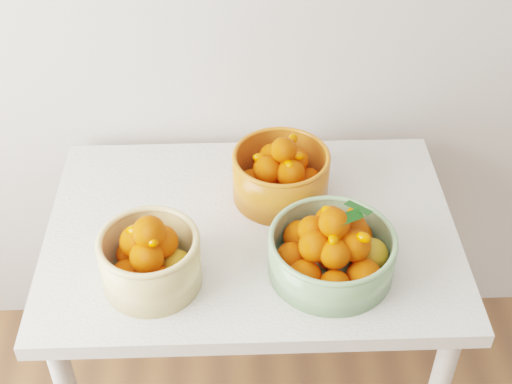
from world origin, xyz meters
TOP-DOWN VIEW (x-y plane):
  - table at (-0.39, 1.60)m, footprint 1.00×0.70m
  - bowl_cream at (-0.61, 1.43)m, footprint 0.27×0.27m
  - bowl_green at (-0.21, 1.45)m, footprint 0.37×0.37m
  - bowl_orange at (-0.31, 1.72)m, footprint 0.30×0.30m

SIDE VIEW (x-z plane):
  - table at x=-0.39m, z-range 0.28..1.03m
  - bowl_green at x=-0.21m, z-range 0.72..0.91m
  - bowl_orange at x=-0.31m, z-range 0.73..0.91m
  - bowl_cream at x=-0.61m, z-range 0.73..0.92m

